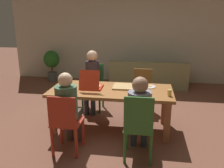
{
  "coord_description": "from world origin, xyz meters",
  "views": [
    {
      "loc": [
        0.61,
        -3.96,
        1.99
      ],
      "look_at": [
        0.0,
        0.1,
        0.8
      ],
      "focal_mm": 38.77,
      "sensor_mm": 36.0,
      "label": 1
    }
  ],
  "objects_px": {
    "dining_table": "(111,95)",
    "couch": "(148,77)",
    "person_0": "(92,76)",
    "plate_1": "(67,92)",
    "plate_0": "(149,87)",
    "potted_plant": "(52,62)",
    "drinking_glass_1": "(136,90)",
    "drinking_glass_0": "(169,93)",
    "chair_1": "(139,126)",
    "chair_2": "(66,122)",
    "drinking_glass_2": "(136,94)",
    "chair_3": "(142,89)",
    "pizza_box_1": "(92,86)",
    "person_1": "(139,110)",
    "chair_0": "(94,85)",
    "pizza_box_0": "(124,87)",
    "person_2": "(68,105)"
  },
  "relations": [
    {
      "from": "person_0",
      "to": "drinking_glass_1",
      "type": "height_order",
      "value": "person_0"
    },
    {
      "from": "drinking_glass_0",
      "to": "drinking_glass_1",
      "type": "height_order",
      "value": "drinking_glass_1"
    },
    {
      "from": "person_0",
      "to": "plate_1",
      "type": "xyz_separation_m",
      "value": [
        -0.17,
        -1.07,
        -0.0
      ]
    },
    {
      "from": "plate_0",
      "to": "pizza_box_1",
      "type": "bearing_deg",
      "value": -166.21
    },
    {
      "from": "chair_2",
      "to": "couch",
      "type": "relative_size",
      "value": 0.43
    },
    {
      "from": "person_0",
      "to": "drinking_glass_2",
      "type": "xyz_separation_m",
      "value": [
        0.97,
        -1.16,
        0.04
      ]
    },
    {
      "from": "person_0",
      "to": "potted_plant",
      "type": "relative_size",
      "value": 1.37
    },
    {
      "from": "drinking_glass_1",
      "to": "potted_plant",
      "type": "distance_m",
      "value": 4.16
    },
    {
      "from": "plate_0",
      "to": "potted_plant",
      "type": "relative_size",
      "value": 0.26
    },
    {
      "from": "dining_table",
      "to": "plate_0",
      "type": "xyz_separation_m",
      "value": [
        0.65,
        0.23,
        0.11
      ]
    },
    {
      "from": "chair_2",
      "to": "drinking_glass_1",
      "type": "height_order",
      "value": "chair_2"
    },
    {
      "from": "person_0",
      "to": "plate_0",
      "type": "height_order",
      "value": "person_0"
    },
    {
      "from": "person_2",
      "to": "plate_1",
      "type": "xyz_separation_m",
      "value": [
        -0.17,
        0.48,
        0.04
      ]
    },
    {
      "from": "dining_table",
      "to": "drinking_glass_0",
      "type": "xyz_separation_m",
      "value": [
        0.97,
        -0.22,
        0.15
      ]
    },
    {
      "from": "drinking_glass_2",
      "to": "chair_3",
      "type": "bearing_deg",
      "value": 86.76
    },
    {
      "from": "chair_3",
      "to": "couch",
      "type": "distance_m",
      "value": 1.87
    },
    {
      "from": "chair_0",
      "to": "couch",
      "type": "height_order",
      "value": "chair_0"
    },
    {
      "from": "pizza_box_0",
      "to": "potted_plant",
      "type": "xyz_separation_m",
      "value": [
        -2.5,
        2.82,
        -0.17
      ]
    },
    {
      "from": "chair_2",
      "to": "plate_1",
      "type": "relative_size",
      "value": 3.75
    },
    {
      "from": "chair_0",
      "to": "plate_1",
      "type": "relative_size",
      "value": 3.93
    },
    {
      "from": "pizza_box_0",
      "to": "chair_2",
      "type": "bearing_deg",
      "value": -124.63
    },
    {
      "from": "plate_0",
      "to": "drinking_glass_2",
      "type": "bearing_deg",
      "value": -108.25
    },
    {
      "from": "chair_3",
      "to": "drinking_glass_1",
      "type": "relative_size",
      "value": 7.97
    },
    {
      "from": "person_0",
      "to": "chair_2",
      "type": "distance_m",
      "value": 1.71
    },
    {
      "from": "person_2",
      "to": "drinking_glass_0",
      "type": "distance_m",
      "value": 1.59
    },
    {
      "from": "chair_1",
      "to": "chair_2",
      "type": "distance_m",
      "value": 1.05
    },
    {
      "from": "dining_table",
      "to": "chair_0",
      "type": "xyz_separation_m",
      "value": [
        -0.52,
        0.93,
        -0.11
      ]
    },
    {
      "from": "dining_table",
      "to": "pizza_box_0",
      "type": "relative_size",
      "value": 5.55
    },
    {
      "from": "chair_1",
      "to": "potted_plant",
      "type": "distance_m",
      "value": 4.82
    },
    {
      "from": "plate_1",
      "to": "potted_plant",
      "type": "xyz_separation_m",
      "value": [
        -1.6,
        3.26,
        -0.16
      ]
    },
    {
      "from": "chair_0",
      "to": "plate_1",
      "type": "xyz_separation_m",
      "value": [
        -0.17,
        -1.23,
        0.22
      ]
    },
    {
      "from": "person_0",
      "to": "drinking_glass_0",
      "type": "height_order",
      "value": "person_0"
    },
    {
      "from": "dining_table",
      "to": "drinking_glass_1",
      "type": "xyz_separation_m",
      "value": [
        0.44,
        -0.17,
        0.16
      ]
    },
    {
      "from": "chair_0",
      "to": "person_0",
      "type": "xyz_separation_m",
      "value": [
        0.0,
        -0.15,
        0.22
      ]
    },
    {
      "from": "chair_1",
      "to": "drinking_glass_0",
      "type": "height_order",
      "value": "chair_1"
    },
    {
      "from": "dining_table",
      "to": "couch",
      "type": "height_order",
      "value": "couch"
    },
    {
      "from": "person_1",
      "to": "plate_1",
      "type": "height_order",
      "value": "person_1"
    },
    {
      "from": "dining_table",
      "to": "chair_3",
      "type": "relative_size",
      "value": 2.36
    },
    {
      "from": "drinking_glass_1",
      "to": "couch",
      "type": "height_order",
      "value": "drinking_glass_1"
    },
    {
      "from": "drinking_glass_1",
      "to": "drinking_glass_2",
      "type": "xyz_separation_m",
      "value": [
        0.01,
        -0.2,
        -0.0
      ]
    },
    {
      "from": "plate_0",
      "to": "drinking_glass_1",
      "type": "xyz_separation_m",
      "value": [
        -0.21,
        -0.4,
        0.05
      ]
    },
    {
      "from": "chair_2",
      "to": "plate_1",
      "type": "height_order",
      "value": "chair_2"
    },
    {
      "from": "person_0",
      "to": "plate_0",
      "type": "bearing_deg",
      "value": -25.07
    },
    {
      "from": "dining_table",
      "to": "couch",
      "type": "xyz_separation_m",
      "value": [
        0.64,
        2.78,
        -0.36
      ]
    },
    {
      "from": "pizza_box_1",
      "to": "drinking_glass_0",
      "type": "xyz_separation_m",
      "value": [
        1.31,
        -0.21,
        0.0
      ]
    },
    {
      "from": "person_1",
      "to": "drinking_glass_1",
      "type": "bearing_deg",
      "value": 97.58
    },
    {
      "from": "couch",
      "to": "drinking_glass_0",
      "type": "bearing_deg",
      "value": -83.73
    },
    {
      "from": "pizza_box_1",
      "to": "couch",
      "type": "height_order",
      "value": "pizza_box_1"
    },
    {
      "from": "person_0",
      "to": "chair_2",
      "type": "xyz_separation_m",
      "value": [
        -0.0,
        -1.69,
        -0.25
      ]
    },
    {
      "from": "dining_table",
      "to": "pizza_box_0",
      "type": "bearing_deg",
      "value": 34.39
    }
  ]
}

